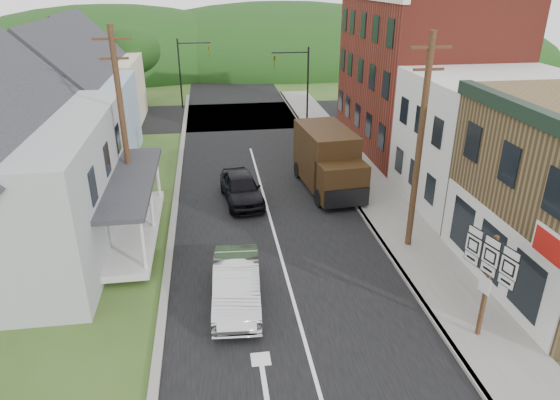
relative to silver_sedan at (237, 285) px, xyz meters
name	(u,v)px	position (x,y,z in m)	size (l,w,h in m)	color
ground	(295,305)	(2.02, -0.45, -0.77)	(120.00, 120.00, 0.00)	#2D4719
road	(263,195)	(2.02, 9.55, -0.77)	(9.00, 90.00, 0.02)	black
cross_road	(241,116)	(2.02, 26.55, -0.77)	(60.00, 9.00, 0.02)	black
sidewalk_right	(381,203)	(7.92, 7.55, -0.69)	(2.80, 55.00, 0.15)	slate
curb_right	(355,204)	(6.57, 7.55, -0.69)	(0.20, 55.00, 0.15)	slate
curb_left	(174,215)	(-2.63, 7.55, -0.71)	(0.30, 55.00, 0.12)	slate
storefront_white	(494,142)	(13.32, 7.05, 2.48)	(8.00, 7.00, 6.50)	silver
storefront_red	(422,73)	(13.32, 16.55, 4.23)	(8.00, 12.00, 10.00)	maroon
house_blue	(70,104)	(-8.98, 16.55, 2.93)	(7.14, 8.16, 7.28)	#8DA2C1
house_cream	(91,77)	(-9.48, 25.55, 2.93)	(7.14, 8.16, 7.28)	beige
utility_pole_right	(420,145)	(7.62, 3.05, 3.89)	(1.60, 0.26, 9.00)	#472D19
utility_pole_left	(123,126)	(-4.48, 7.55, 3.89)	(1.60, 0.26, 9.00)	#472D19
traffic_signal_right	(299,77)	(6.32, 23.05, 2.99)	(2.87, 0.20, 6.00)	black
traffic_signal_left	(187,65)	(-2.28, 30.05, 2.99)	(2.87, 0.20, 6.00)	black
tree_left_d	(133,50)	(-6.98, 31.55, 4.12)	(4.80, 4.80, 6.94)	#382616
forested_ridge	(226,64)	(2.02, 54.55, -0.77)	(90.00, 30.00, 16.00)	black
silver_sedan	(237,285)	(0.00, 0.00, 0.00)	(1.62, 4.65, 1.53)	#B1B1B6
dark_sedan	(241,188)	(0.80, 8.86, 0.00)	(1.82, 4.51, 1.54)	black
delivery_van	(328,161)	(5.61, 9.82, 0.92)	(2.93, 6.15, 3.34)	black
route_sign_cluster	(488,273)	(7.57, -3.03, 1.72)	(0.57, 2.02, 3.61)	#472D19
warning_sign	(489,279)	(8.08, -2.39, 1.04)	(0.31, 0.66, 2.59)	black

